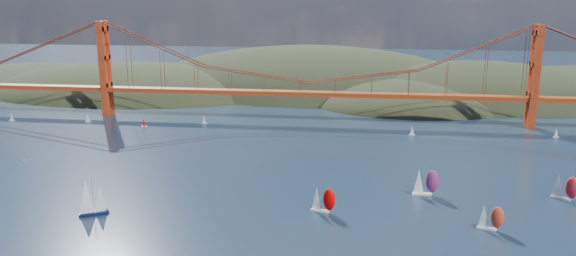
# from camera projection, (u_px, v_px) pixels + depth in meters

# --- Properties ---
(headlands) EXTENTS (725.00, 225.00, 96.00)m
(headlands) POSITION_uv_depth(u_px,v_px,m) (383.00, 109.00, 410.88)
(headlands) COLOR black
(headlands) RESTS_ON ground
(bridge) EXTENTS (552.00, 12.00, 55.00)m
(bridge) POSITION_uv_depth(u_px,v_px,m) (306.00, 64.00, 311.82)
(bridge) COLOR #99340F
(bridge) RESTS_ON ground
(sloop_navy) EXTENTS (9.34, 7.41, 13.61)m
(sloop_navy) POSITION_uv_depth(u_px,v_px,m) (91.00, 198.00, 182.72)
(sloop_navy) COLOR black
(sloop_navy) RESTS_ON ground
(racer_0) EXTENTS (8.61, 5.01, 9.66)m
(racer_0) POSITION_uv_depth(u_px,v_px,m) (323.00, 199.00, 185.82)
(racer_0) COLOR silver
(racer_0) RESTS_ON ground
(racer_1) EXTENTS (7.96, 4.35, 8.92)m
(racer_1) POSITION_uv_depth(u_px,v_px,m) (490.00, 217.00, 171.95)
(racer_1) COLOR silver
(racer_1) RESTS_ON ground
(racer_2) EXTENTS (8.91, 6.79, 10.07)m
(racer_2) POSITION_uv_depth(u_px,v_px,m) (564.00, 187.00, 196.87)
(racer_2) COLOR silver
(racer_2) RESTS_ON ground
(racer_rwb) EXTENTS (9.37, 3.88, 10.72)m
(racer_rwb) POSITION_uv_depth(u_px,v_px,m) (425.00, 182.00, 201.30)
(racer_rwb) COLOR white
(racer_rwb) RESTS_ON ground
(distant_boat_0) EXTENTS (3.00, 2.00, 4.70)m
(distant_boat_0) POSITION_uv_depth(u_px,v_px,m) (12.00, 117.00, 318.14)
(distant_boat_0) COLOR silver
(distant_boat_0) RESTS_ON ground
(distant_boat_1) EXTENTS (3.00, 2.00, 4.70)m
(distant_boat_1) POSITION_uv_depth(u_px,v_px,m) (88.00, 118.00, 315.02)
(distant_boat_1) COLOR silver
(distant_boat_1) RESTS_ON ground
(distant_boat_2) EXTENTS (3.00, 2.00, 4.70)m
(distant_boat_2) POSITION_uv_depth(u_px,v_px,m) (144.00, 122.00, 304.18)
(distant_boat_2) COLOR silver
(distant_boat_2) RESTS_ON ground
(distant_boat_3) EXTENTS (3.00, 2.00, 4.70)m
(distant_boat_3) POSITION_uv_depth(u_px,v_px,m) (204.00, 119.00, 311.57)
(distant_boat_3) COLOR silver
(distant_boat_3) RESTS_ON ground
(distant_boat_4) EXTENTS (3.00, 2.00, 4.70)m
(distant_boat_4) POSITION_uv_depth(u_px,v_px,m) (556.00, 133.00, 281.63)
(distant_boat_4) COLOR silver
(distant_boat_4) RESTS_ON ground
(distant_boat_8) EXTENTS (3.00, 2.00, 4.70)m
(distant_boat_8) POSITION_uv_depth(u_px,v_px,m) (412.00, 131.00, 285.99)
(distant_boat_8) COLOR silver
(distant_boat_8) RESTS_ON ground
(gull) EXTENTS (0.90, 0.25, 0.17)m
(gull) POSITION_uv_depth(u_px,v_px,m) (24.00, 160.00, 168.91)
(gull) COLOR white
(gull) RESTS_ON ground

